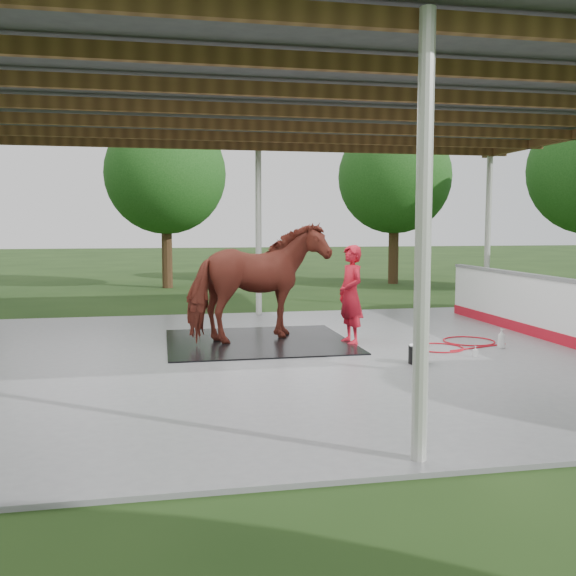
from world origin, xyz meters
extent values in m
plane|color=#1E3814|center=(0.00, 0.00, 0.00)|extent=(100.00, 100.00, 0.00)
cube|color=slate|center=(0.00, 0.00, 0.03)|extent=(12.00, 10.00, 0.05)
cylinder|color=beige|center=(0.00, -4.70, 1.98)|extent=(0.14, 0.14, 3.85)
cylinder|color=beige|center=(0.00, 4.70, 1.98)|extent=(0.14, 0.14, 3.85)
cylinder|color=beige|center=(5.70, 4.70, 1.98)|extent=(0.14, 0.14, 3.85)
cube|color=brown|center=(0.00, -4.50, 3.85)|extent=(12.00, 0.10, 0.18)
cube|color=brown|center=(0.00, -3.00, 3.85)|extent=(12.00, 0.10, 0.18)
cube|color=brown|center=(0.00, -1.50, 3.85)|extent=(12.00, 0.10, 0.18)
cube|color=brown|center=(0.00, 0.00, 3.85)|extent=(12.00, 0.10, 0.18)
cube|color=brown|center=(0.00, 1.50, 3.85)|extent=(12.00, 0.10, 0.18)
cube|color=brown|center=(0.00, 3.00, 3.85)|extent=(12.00, 0.10, 0.18)
cube|color=brown|center=(0.00, 4.50, 3.85)|extent=(12.00, 0.10, 0.18)
cube|color=#38383A|center=(0.00, 0.00, 4.05)|extent=(12.60, 10.60, 0.10)
cube|color=#B10E1F|center=(4.59, 0.00, 0.15)|extent=(0.14, 8.00, 0.20)
cube|color=white|center=(4.60, 0.00, 0.65)|extent=(0.12, 8.00, 1.00)
cube|color=slate|center=(4.60, 0.00, 1.17)|extent=(0.16, 8.00, 0.06)
cylinder|color=#382314|center=(-2.00, 12.00, 1.10)|extent=(0.36, 0.36, 2.20)
sphere|color=#194714|center=(-2.00, 12.00, 3.80)|extent=(4.00, 4.00, 4.00)
cylinder|color=#382314|center=(6.00, 12.00, 1.10)|extent=(0.36, 0.36, 2.20)
sphere|color=#194714|center=(6.00, 12.00, 3.80)|extent=(4.00, 4.00, 4.00)
cube|color=black|center=(-0.54, 1.22, 0.06)|extent=(3.18, 2.98, 0.02)
imported|color=maroon|center=(-0.54, 1.22, 1.12)|extent=(2.71, 1.96, 2.09)
imported|color=red|center=(1.02, 0.77, 0.91)|extent=(0.51, 0.69, 1.72)
cylinder|color=black|center=(1.54, -0.99, 0.18)|extent=(0.30, 0.30, 0.27)
cylinder|color=white|center=(1.54, -0.99, 0.32)|extent=(0.28, 0.28, 0.03)
imported|color=silver|center=(3.37, -0.16, 0.21)|extent=(0.15, 0.15, 0.33)
imported|color=#338CD8|center=(2.61, -0.72, 0.14)|extent=(0.10, 0.10, 0.17)
torus|color=#B80D1A|center=(2.34, 0.04, 0.06)|extent=(0.83, 0.83, 0.02)
torus|color=#B80D1A|center=(3.13, 0.52, 0.06)|extent=(0.91, 0.91, 0.02)
cylinder|color=#B80D1A|center=(3.01, -0.06, 0.06)|extent=(1.21, 0.41, 0.02)
camera|label=1|loc=(-2.20, -9.85, 2.11)|focal=40.00mm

